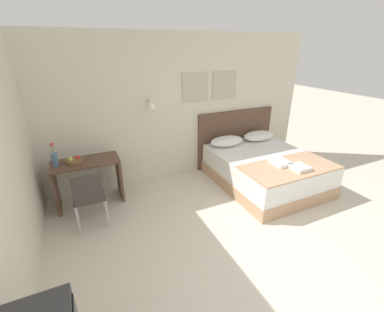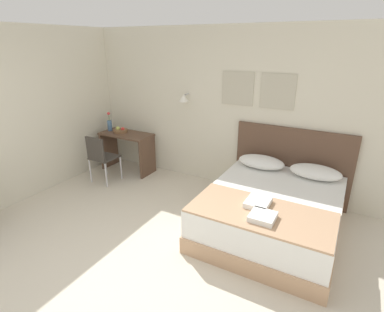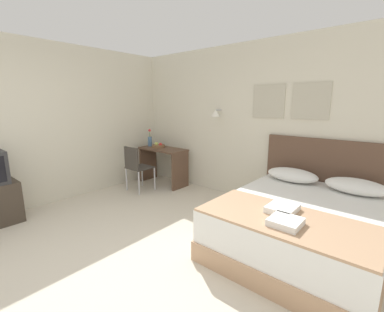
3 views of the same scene
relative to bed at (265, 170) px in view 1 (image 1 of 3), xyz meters
name	(u,v)px [view 1 (image 1 of 3)]	position (x,y,z in m)	size (l,w,h in m)	color
ground_plane	(280,283)	(-1.30, -1.88, -0.28)	(24.00, 24.00, 0.00)	beige
wall_back	(178,109)	(-1.29, 1.08, 1.05)	(5.62, 0.31, 2.65)	beige
bed	(265,170)	(0.00, 0.00, 0.00)	(1.65, 1.97, 0.57)	tan
headboard	(235,138)	(0.00, 1.02, 0.31)	(1.77, 0.06, 1.18)	brown
pillow_left	(227,141)	(-0.39, 0.73, 0.38)	(0.70, 0.41, 0.18)	white
pillow_right	(259,136)	(0.39, 0.73, 0.38)	(0.70, 0.41, 0.18)	white
throw_blanket	(290,167)	(0.00, -0.57, 0.30)	(1.60, 0.79, 0.02)	tan
folded_towel_near_foot	(281,162)	(-0.07, -0.43, 0.34)	(0.27, 0.32, 0.06)	white
folded_towel_mid_bed	(300,167)	(0.06, -0.71, 0.34)	(0.27, 0.27, 0.06)	white
desk	(88,175)	(-3.02, 0.68, 0.23)	(1.01, 0.49, 0.76)	brown
desk_chair	(89,196)	(-3.06, 0.01, 0.24)	(0.42, 0.42, 0.87)	#3D3833
fruit_bowl	(75,160)	(-3.17, 0.69, 0.51)	(0.27, 0.27, 0.11)	brown
flower_vase	(55,158)	(-3.42, 0.68, 0.60)	(0.09, 0.09, 0.37)	#4C7099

